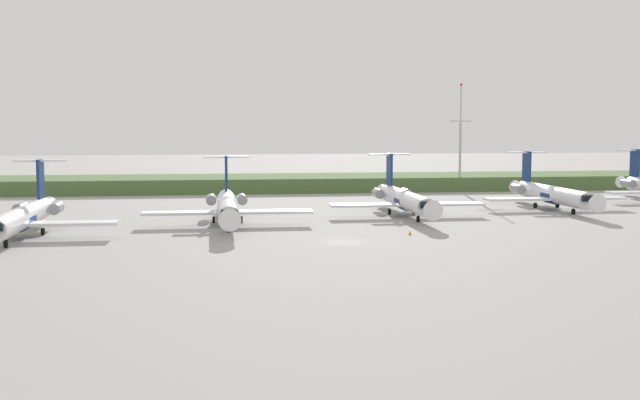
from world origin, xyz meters
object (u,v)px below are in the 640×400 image
(antenna_mast, at_px, (460,147))
(regional_jet_second, at_px, (23,217))
(regional_jet_third, at_px, (228,206))
(regional_jet_fifth, at_px, (551,193))
(safety_cone_front_marker, at_px, (410,233))
(regional_jet_fourth, at_px, (405,199))

(antenna_mast, bearing_deg, regional_jet_second, -141.88)
(regional_jet_third, xyz_separation_m, antenna_mast, (47.72, 47.26, 6.60))
(regional_jet_third, bearing_deg, antenna_mast, 44.72)
(regional_jet_fifth, xyz_separation_m, safety_cone_front_marker, (-29.99, -26.37, -2.26))
(safety_cone_front_marker, bearing_deg, regional_jet_fourth, 78.19)
(regional_jet_second, relative_size, regional_jet_fourth, 1.00)
(regional_jet_second, height_order, regional_jet_fourth, same)
(antenna_mast, bearing_deg, regional_jet_fourth, -117.89)
(antenna_mast, xyz_separation_m, safety_cone_front_marker, (-25.56, -60.60, -8.86))
(regional_jet_fourth, relative_size, safety_cone_front_marker, 56.36)
(regional_jet_third, height_order, regional_jet_fifth, same)
(regional_jet_second, relative_size, regional_jet_third, 1.00)
(regional_jet_third, bearing_deg, regional_jet_fourth, 14.80)
(antenna_mast, height_order, safety_cone_front_marker, antenna_mast)
(regional_jet_third, bearing_deg, regional_jet_fifth, 14.02)
(regional_jet_third, relative_size, regional_jet_fifth, 1.00)
(regional_jet_second, distance_m, regional_jet_fifth, 80.04)
(regional_jet_fifth, relative_size, antenna_mast, 1.41)
(antenna_mast, bearing_deg, safety_cone_front_marker, -112.87)
(regional_jet_fifth, bearing_deg, regional_jet_fourth, -166.78)
(regional_jet_fourth, bearing_deg, safety_cone_front_marker, -101.81)
(regional_jet_second, xyz_separation_m, antenna_mast, (72.37, 56.78, 6.60))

